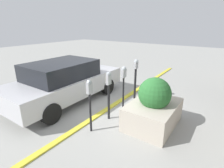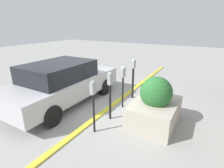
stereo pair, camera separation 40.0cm
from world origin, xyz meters
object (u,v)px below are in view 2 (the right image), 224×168
object	(u,v)px
parking_meter_nearest	(93,97)
parked_car_front	(62,82)
parking_meter_middle	(123,77)
planter_box	(155,106)
parking_meter_fourth	(133,72)
parking_meter_second	(110,88)

from	to	relation	value
parking_meter_nearest	parked_car_front	bearing A→B (deg)	64.78
parked_car_front	parking_meter_middle	bearing A→B (deg)	-71.02
planter_box	parked_car_front	world-z (taller)	parked_car_front
planter_box	parking_meter_nearest	bearing A→B (deg)	135.20
parked_car_front	planter_box	bearing A→B (deg)	-85.65
parking_meter_nearest	planter_box	world-z (taller)	parking_meter_nearest
parking_meter_nearest	parking_meter_fourth	distance (m)	2.56
parking_meter_second	planter_box	bearing A→B (deg)	-70.19
parking_meter_middle	parked_car_front	xyz separation A→B (m)	(-0.70, 2.01, -0.31)
parking_meter_second	parked_car_front	distance (m)	2.06
parking_meter_nearest	parked_car_front	world-z (taller)	parked_car_front
parking_meter_nearest	planter_box	distance (m)	1.77
parking_meter_middle	parking_meter_fourth	world-z (taller)	parking_meter_fourth
parking_meter_second	parking_meter_fourth	size ratio (longest dim) A/B	0.96
parking_meter_fourth	parked_car_front	bearing A→B (deg)	129.04
parking_meter_nearest	parking_meter_second	world-z (taller)	parking_meter_second
parking_meter_nearest	parking_meter_second	size ratio (longest dim) A/B	0.98
parking_meter_nearest	parking_meter_second	bearing A→B (deg)	-0.99
parking_meter_middle	parked_car_front	size ratio (longest dim) A/B	0.33
parking_meter_nearest	parking_meter_middle	xyz separation A→B (m)	(1.66, 0.02, 0.08)
parking_meter_second	parking_meter_fourth	bearing A→B (deg)	2.07
parking_meter_middle	parking_meter_fourth	size ratio (longest dim) A/B	0.95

